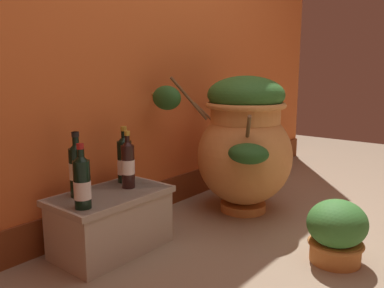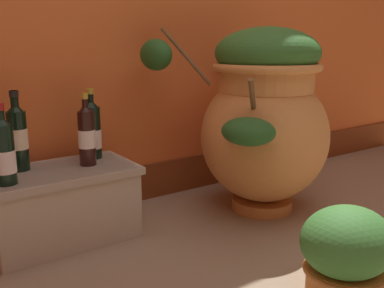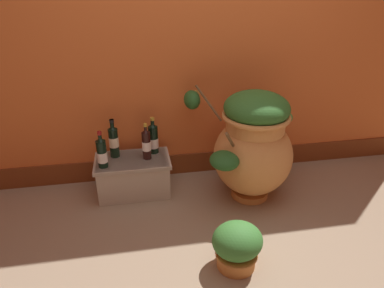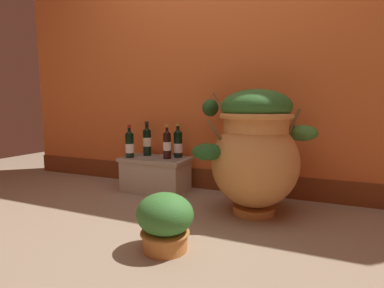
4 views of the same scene
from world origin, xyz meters
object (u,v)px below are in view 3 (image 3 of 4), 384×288
object	(u,v)px
wine_bottle_left	(146,143)
wine_bottle_back	(114,140)
potted_shrub	(237,245)
wine_bottle_middle	(153,138)
wine_bottle_right	(102,152)
terracotta_urn	(253,144)

from	to	relation	value
wine_bottle_left	wine_bottle_back	xyz separation A→B (m)	(-0.25, 0.08, 0.01)
wine_bottle_left	potted_shrub	xyz separation A→B (m)	(0.48, -0.94, -0.28)
wine_bottle_back	potted_shrub	xyz separation A→B (m)	(0.73, -1.02, -0.29)
wine_bottle_left	wine_bottle_middle	distance (m)	0.11
wine_bottle_left	wine_bottle_right	size ratio (longest dim) A/B	1.03
terracotta_urn	wine_bottle_back	distance (m)	1.09
terracotta_urn	wine_bottle_left	bearing A→B (deg)	165.81
potted_shrub	terracotta_urn	bearing A→B (deg)	65.96
terracotta_urn	potted_shrub	size ratio (longest dim) A/B	3.12
wine_bottle_middle	potted_shrub	size ratio (longest dim) A/B	0.99
wine_bottle_left	wine_bottle_back	size ratio (longest dim) A/B	0.94
potted_shrub	wine_bottle_back	bearing A→B (deg)	125.63
wine_bottle_middle	wine_bottle_back	size ratio (longest dim) A/B	0.97
wine_bottle_right	wine_bottle_back	xyz separation A→B (m)	(0.09, 0.16, 0.02)
terracotta_urn	wine_bottle_left	xyz separation A→B (m)	(-0.80, 0.20, -0.02)
terracotta_urn	wine_bottle_middle	xyz separation A→B (m)	(-0.74, 0.30, -0.03)
wine_bottle_middle	wine_bottle_back	xyz separation A→B (m)	(-0.31, -0.01, 0.01)
wine_bottle_right	potted_shrub	bearing A→B (deg)	-46.52
wine_bottle_right	terracotta_urn	bearing A→B (deg)	-6.33
wine_bottle_left	wine_bottle_back	distance (m)	0.27
terracotta_urn	wine_bottle_back	xyz separation A→B (m)	(-1.06, 0.28, -0.01)
wine_bottle_back	wine_bottle_middle	bearing A→B (deg)	2.59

